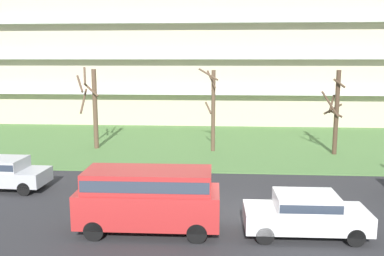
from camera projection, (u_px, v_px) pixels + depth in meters
name	position (u px, v px, depth m)	size (l,w,h in m)	color
ground	(242.00, 214.00, 17.05)	(160.00, 160.00, 0.00)	#2D2D30
grass_lawn_strip	(232.00, 144.00, 30.82)	(80.00, 16.00, 0.08)	#547F42
apartment_building	(229.00, 42.00, 42.38)	(50.40, 11.14, 16.08)	beige
tree_far_left	(93.00, 105.00, 28.66)	(1.84, 2.18, 5.80)	brown
tree_left	(213.00, 108.00, 27.81)	(1.35, 1.23, 5.75)	brown
tree_center	(336.00, 111.00, 26.92)	(1.59, 1.79, 5.64)	#4C3828
van_red_near_left	(149.00, 195.00, 15.08)	(5.22, 2.05, 2.36)	#B22828
sedan_white_center_right	(306.00, 213.00, 14.80)	(4.42, 1.85, 1.57)	white
sedan_silver_near_right	(2.00, 172.00, 20.11)	(4.47, 1.98, 1.57)	#B7BABF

